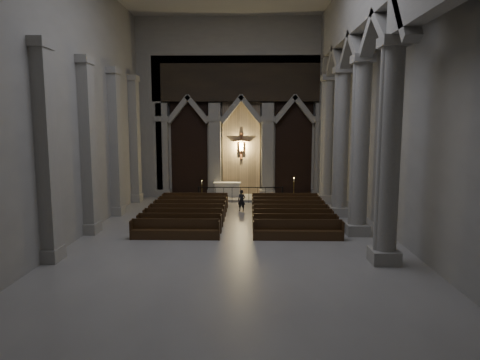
{
  "coord_description": "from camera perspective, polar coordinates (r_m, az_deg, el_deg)",
  "views": [
    {
      "loc": [
        0.56,
        -17.74,
        5.11
      ],
      "look_at": [
        0.1,
        3.0,
        2.31
      ],
      "focal_mm": 32.0,
      "sensor_mm": 36.0,
      "label": 1
    }
  ],
  "objects": [
    {
      "name": "room",
      "position": [
        17.92,
        -0.56,
        15.69
      ],
      "size": [
        24.0,
        24.1,
        12.0
      ],
      "color": "gray",
      "rests_on": "ground"
    },
    {
      "name": "left_pilasters",
      "position": [
        22.49,
        -17.76,
        4.27
      ],
      "size": [
        0.6,
        13.0,
        8.03
      ],
      "color": "#99968F",
      "rests_on": "ground"
    },
    {
      "name": "altar",
      "position": [
        29.0,
        -1.7,
        -1.21
      ],
      "size": [
        1.83,
        0.73,
        0.93
      ],
      "color": "silver",
      "rests_on": "sanctuary_step"
    },
    {
      "name": "pews",
      "position": [
        22.34,
        -0.21,
        -4.77
      ],
      "size": [
        9.35,
        7.46,
        0.88
      ],
      "color": "black",
      "rests_on": "ground"
    },
    {
      "name": "candle_stand_left",
      "position": [
        27.73,
        -5.1,
        -2.15
      ],
      "size": [
        0.24,
        0.24,
        1.41
      ],
      "color": "olive",
      "rests_on": "ground"
    },
    {
      "name": "right_arcade",
      "position": [
        19.88,
        16.22,
        15.26
      ],
      "size": [
        1.0,
        24.0,
        12.0
      ],
      "color": "#99968F",
      "rests_on": "ground"
    },
    {
      "name": "worshipper",
      "position": [
        24.75,
        0.22,
        -2.76
      ],
      "size": [
        0.52,
        0.41,
        1.24
      ],
      "primitive_type": "imported",
      "rotation": [
        0.0,
        0.0,
        -0.28
      ],
      "color": "black",
      "rests_on": "ground"
    },
    {
      "name": "sanctuary_wall",
      "position": [
        29.32,
        0.16,
        10.64
      ],
      "size": [
        14.0,
        0.77,
        12.0
      ],
      "color": "#99968F",
      "rests_on": "ground"
    },
    {
      "name": "sanctuary_step",
      "position": [
        28.79,
        0.12,
        -2.38
      ],
      "size": [
        8.5,
        2.6,
        0.15
      ],
      "primitive_type": "cube",
      "color": "#99968F",
      "rests_on": "ground"
    },
    {
      "name": "altar_rail",
      "position": [
        27.18,
        0.06,
        -1.62
      ],
      "size": [
        5.43,
        0.09,
        1.07
      ],
      "color": "black",
      "rests_on": "ground"
    },
    {
      "name": "candle_stand_right",
      "position": [
        28.11,
        7.17,
        -1.96
      ],
      "size": [
        0.26,
        0.26,
        1.55
      ],
      "color": "olive",
      "rests_on": "ground"
    }
  ]
}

